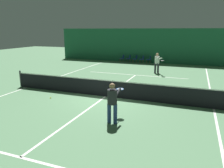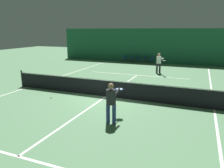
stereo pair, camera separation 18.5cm
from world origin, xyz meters
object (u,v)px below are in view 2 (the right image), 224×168
(courtside_chair_4, at_px, (151,59))
(tennis_ball, at_px, (51,98))
(courtside_chair_0, at_px, (125,58))
(player_near, at_px, (111,100))
(courtside_chair_2, at_px, (138,58))
(courtside_chair_1, at_px, (131,58))
(player_far, at_px, (159,62))
(courtside_chair_3, at_px, (144,59))
(tennis_net, at_px, (106,88))

(courtside_chair_4, relative_size, tennis_ball, 12.73)
(courtside_chair_0, bearing_deg, tennis_ball, 3.05)
(player_near, height_order, courtside_chair_4, player_near)
(courtside_chair_0, distance_m, courtside_chair_2, 1.56)
(courtside_chair_1, distance_m, courtside_chair_2, 0.78)
(player_far, xyz_separation_m, courtside_chair_2, (-3.33, 5.34, -0.51))
(player_near, height_order, courtside_chair_3, player_near)
(courtside_chair_1, bearing_deg, tennis_net, 11.32)
(player_near, xyz_separation_m, courtside_chair_1, (-4.27, 16.38, -0.47))
(courtside_chair_1, relative_size, courtside_chair_4, 1.00)
(tennis_net, relative_size, tennis_ball, 181.82)
(courtside_chair_0, bearing_deg, player_near, 17.12)
(tennis_net, bearing_deg, player_far, 79.54)
(courtside_chair_4, bearing_deg, courtside_chair_1, -90.00)
(player_near, xyz_separation_m, player_far, (-0.16, 11.04, 0.04))
(courtside_chair_3, bearing_deg, courtside_chair_2, -90.00)
(courtside_chair_0, height_order, courtside_chair_3, same)
(courtside_chair_0, distance_m, tennis_ball, 14.64)
(courtside_chair_1, bearing_deg, player_near, 14.61)
(player_near, height_order, tennis_ball, player_near)
(courtside_chair_0, height_order, courtside_chair_2, same)
(tennis_net, height_order, courtside_chair_0, tennis_net)
(courtside_chair_0, distance_m, courtside_chair_1, 0.78)
(courtside_chair_2, bearing_deg, courtside_chair_0, -90.00)
(courtside_chair_2, xyz_separation_m, courtside_chair_3, (0.78, 0.00, 0.00))
(player_far, xyz_separation_m, courtside_chair_1, (-4.10, 5.34, -0.51))
(player_near, bearing_deg, courtside_chair_4, 5.67)
(player_near, bearing_deg, courtside_chair_3, 8.33)
(courtside_chair_2, bearing_deg, courtside_chair_3, 90.00)
(player_far, distance_m, courtside_chair_1, 6.75)
(player_far, distance_m, courtside_chair_2, 6.31)
(player_near, relative_size, tennis_ball, 24.77)
(courtside_chair_1, height_order, courtside_chair_3, same)
(courtside_chair_0, bearing_deg, courtside_chair_4, 90.00)
(courtside_chair_2, bearing_deg, tennis_ball, -3.04)
(courtside_chair_0, bearing_deg, courtside_chair_1, 90.00)
(tennis_net, xyz_separation_m, courtside_chair_0, (-3.43, 13.23, -0.03))
(tennis_net, bearing_deg, courtside_chair_3, 94.72)
(tennis_net, distance_m, courtside_chair_2, 13.36)
(tennis_net, height_order, player_far, player_far)
(tennis_net, bearing_deg, tennis_ball, -152.38)
(courtside_chair_1, bearing_deg, player_far, 37.55)
(player_near, bearing_deg, player_far, -0.22)
(tennis_ball, bearing_deg, courtside_chair_2, 86.96)
(player_near, height_order, player_far, player_far)
(courtside_chair_3, distance_m, courtside_chair_4, 0.78)
(courtside_chair_3, height_order, tennis_ball, courtside_chair_3)
(courtside_chair_0, height_order, tennis_ball, courtside_chair_0)
(player_near, bearing_deg, tennis_ball, 66.51)
(tennis_ball, bearing_deg, player_far, 66.14)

